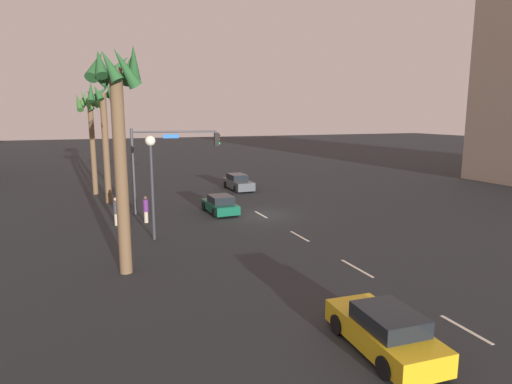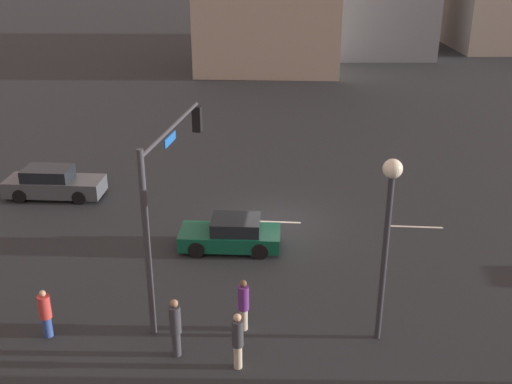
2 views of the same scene
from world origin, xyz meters
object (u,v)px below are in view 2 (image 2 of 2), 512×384
Objects in this scene: streetlamp at (388,216)px; pedestrian_2 at (175,326)px; pedestrian_0 at (46,312)px; pedestrian_1 at (238,339)px; car_2 at (53,184)px; traffic_signal at (168,183)px; pedestrian_3 at (243,304)px; car_0 at (231,234)px.

streetlamp reaches higher than pedestrian_2.
pedestrian_0 is 4.21m from pedestrian_2.
pedestrian_2 is (1.87, -0.41, 0.06)m from pedestrian_1.
car_2 is at bearing -54.14° from pedestrian_2.
traffic_signal is 3.30× the size of pedestrian_2.
pedestrian_1 is 1.86m from pedestrian_3.
car_2 is 17.66m from streetlamp.
pedestrian_2 reaches higher than car_2.
car_0 is 0.63× the size of traffic_signal.
pedestrian_2 is (-8.16, 11.29, 0.35)m from car_2.
car_2 is (8.99, -4.48, 0.07)m from car_0.
car_2 is at bearing -49.42° from pedestrian_1.
pedestrian_3 is (4.17, -0.10, -3.20)m from streetlamp.
streetlamp is (-6.76, 1.89, -0.05)m from traffic_signal.
pedestrian_2 is at bearing -12.52° from pedestrian_1.
pedestrian_0 is (4.99, 6.20, 0.25)m from car_0.
pedestrian_0 is at bearing 110.53° from car_2.
pedestrian_2 is at bearing 102.99° from traffic_signal.
pedestrian_2 reaches higher than pedestrian_1.
pedestrian_0 is 0.92× the size of pedestrian_3.
pedestrian_0 is 0.90× the size of pedestrian_1.
pedestrian_3 is at bearing -89.34° from pedestrian_1.
pedestrian_1 is (-6.03, 1.03, 0.11)m from pedestrian_0.
pedestrian_2 is (6.01, 1.35, -3.11)m from streetlamp.
pedestrian_2 is (0.83, 6.81, 0.42)m from car_0.
traffic_signal is 4.59m from pedestrian_2.
streetlamp reaches higher than pedestrian_0.
car_0 is 2.21× the size of pedestrian_1.
pedestrian_3 reaches higher than car_0.
car_2 is 0.72× the size of traffic_signal.
pedestrian_2 reaches higher than pedestrian_3.
pedestrian_1 is 1.91m from pedestrian_2.
traffic_signal reaches higher than pedestrian_2.
pedestrian_3 reaches higher than car_2.
pedestrian_1 reaches higher than car_0.
pedestrian_2 reaches higher than pedestrian_0.
pedestrian_2 is at bearing 83.07° from car_0.
pedestrian_3 is (-1.84, -1.45, -0.08)m from pedestrian_2.
pedestrian_3 is at bearing -172.08° from pedestrian_0.
car_0 is 2.45× the size of pedestrian_0.
pedestrian_3 reaches higher than pedestrian_0.
streetlamp is 6.90m from pedestrian_2.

